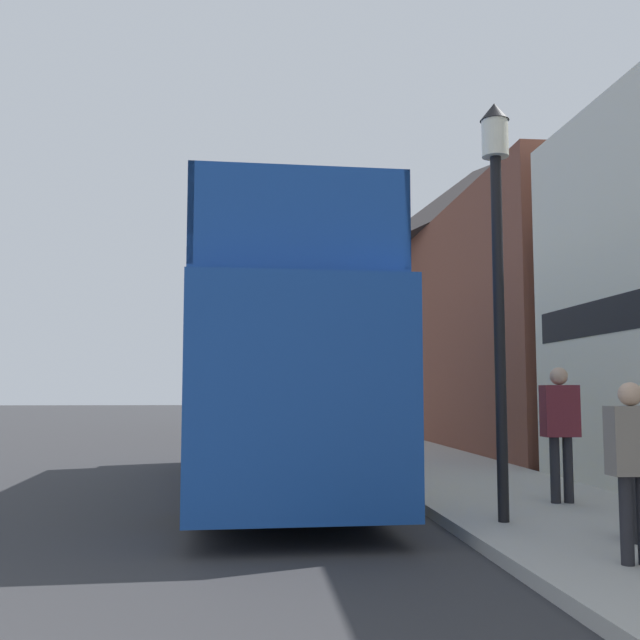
# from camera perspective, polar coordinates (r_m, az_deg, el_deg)

# --- Properties ---
(ground_plane) EXTENTS (144.00, 144.00, 0.00)m
(ground_plane) POSITION_cam_1_polar(r_m,az_deg,el_deg) (24.40, -13.77, -9.19)
(ground_plane) COLOR #333335
(sidewalk) EXTENTS (3.12, 108.00, 0.14)m
(sidewalk) POSITION_cam_1_polar(r_m,az_deg,el_deg) (21.52, 5.06, -9.65)
(sidewalk) COLOR #ADAAA3
(sidewalk) RESTS_ON ground_plane
(brick_terrace_rear) EXTENTS (6.00, 25.54, 10.01)m
(brick_terrace_rear) POSITION_cam_1_polar(r_m,az_deg,el_deg) (28.62, 11.76, 1.37)
(brick_terrace_rear) COLOR brown
(brick_terrace_rear) RESTS_ON ground_plane
(tour_bus) EXTENTS (2.86, 10.60, 4.10)m
(tour_bus) POSITION_cam_1_polar(r_m,az_deg,el_deg) (12.91, -3.92, -4.47)
(tour_bus) COLOR #19479E
(tour_bus) RESTS_ON ground_plane
(parked_car_ahead_of_bus) EXTENTS (1.84, 4.19, 1.53)m
(parked_car_ahead_of_bus) POSITION_cam_1_polar(r_m,az_deg,el_deg) (21.11, -2.21, -7.97)
(parked_car_ahead_of_bus) COLOR silver
(parked_car_ahead_of_bus) RESTS_ON ground_plane
(pedestrian_second) EXTENTS (0.41, 0.23, 1.58)m
(pedestrian_second) POSITION_cam_1_polar(r_m,az_deg,el_deg) (7.20, 22.71, -9.39)
(pedestrian_second) COLOR #232328
(pedestrian_second) RESTS_ON sidewalk
(pedestrian_third) EXTENTS (0.48, 0.26, 1.83)m
(pedestrian_third) POSITION_cam_1_polar(r_m,az_deg,el_deg) (10.78, 17.82, -7.32)
(pedestrian_third) COLOR #232328
(pedestrian_third) RESTS_ON sidewalk
(lamp_post_nearest) EXTENTS (0.35, 0.35, 4.99)m
(lamp_post_nearest) POSITION_cam_1_polar(r_m,az_deg,el_deg) (9.24, 13.34, 6.67)
(lamp_post_nearest) COLOR black
(lamp_post_nearest) RESTS_ON sidewalk
(lamp_post_second) EXTENTS (0.35, 0.35, 4.42)m
(lamp_post_second) POSITION_cam_1_polar(r_m,az_deg,el_deg) (17.41, 3.52, -0.30)
(lamp_post_second) COLOR black
(lamp_post_second) RESTS_ON sidewalk
(lamp_post_third) EXTENTS (0.35, 0.35, 4.29)m
(lamp_post_third) POSITION_cam_1_polar(r_m,az_deg,el_deg) (25.93, 1.24, -2.21)
(lamp_post_third) COLOR black
(lamp_post_third) RESTS_ON sidewalk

